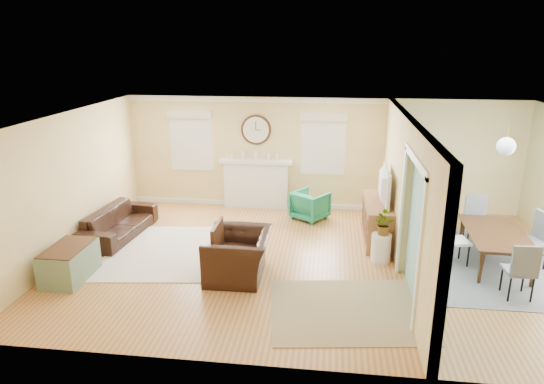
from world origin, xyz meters
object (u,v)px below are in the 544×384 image
object	(u,v)px
eames_chair	(238,255)
dining_table	(496,249)
green_chair	(310,205)
credenza	(378,221)
sofa	(119,223)

from	to	relation	value
eames_chair	dining_table	size ratio (longest dim) A/B	0.68
eames_chair	green_chair	bearing A→B (deg)	159.31
eames_chair	green_chair	world-z (taller)	eames_chair
credenza	dining_table	bearing A→B (deg)	-24.96
dining_table	green_chair	bearing A→B (deg)	63.04
sofa	credenza	size ratio (longest dim) A/B	1.21
green_chair	credenza	world-z (taller)	credenza
green_chair	credenza	xyz separation A→B (m)	(1.40, -1.01, 0.08)
sofa	eames_chair	distance (m)	3.10
green_chair	dining_table	distance (m)	3.88
eames_chair	green_chair	distance (m)	3.10
sofa	credenza	distance (m)	5.22
sofa	eames_chair	bearing A→B (deg)	-112.65
sofa	eames_chair	world-z (taller)	eames_chair
eames_chair	credenza	size ratio (longest dim) A/B	0.72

